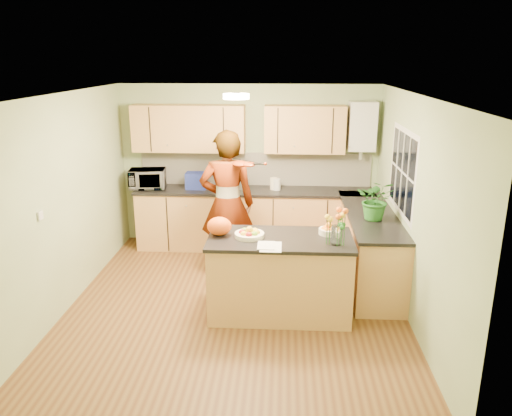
{
  "coord_description": "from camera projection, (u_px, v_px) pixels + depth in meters",
  "views": [
    {
      "loc": [
        0.56,
        -5.42,
        2.89
      ],
      "look_at": [
        0.21,
        0.5,
        1.09
      ],
      "focal_mm": 35.0,
      "sensor_mm": 36.0,
      "label": 1
    }
  ],
  "objects": [
    {
      "name": "floor",
      "position": [
        236.0,
        305.0,
        6.05
      ],
      "size": [
        4.5,
        4.5,
        0.0
      ],
      "primitive_type": "plane",
      "color": "#553218",
      "rests_on": "ground"
    },
    {
      "name": "ceiling",
      "position": [
        233.0,
        95.0,
        5.32
      ],
      "size": [
        4.0,
        4.5,
        0.02
      ],
      "primitive_type": "cube",
      "color": "white",
      "rests_on": "wall_back"
    },
    {
      "name": "wall_back",
      "position": [
        249.0,
        165.0,
        7.84
      ],
      "size": [
        4.0,
        0.02,
        2.5
      ],
      "primitive_type": "cube",
      "color": "gray",
      "rests_on": "floor"
    },
    {
      "name": "wall_front",
      "position": [
        204.0,
        298.0,
        3.54
      ],
      "size": [
        4.0,
        0.02,
        2.5
      ],
      "primitive_type": "cube",
      "color": "gray",
      "rests_on": "floor"
    },
    {
      "name": "wall_left",
      "position": [
        64.0,
        204.0,
        5.8
      ],
      "size": [
        0.02,
        4.5,
        2.5
      ],
      "primitive_type": "cube",
      "color": "gray",
      "rests_on": "floor"
    },
    {
      "name": "wall_right",
      "position": [
        413.0,
        210.0,
        5.58
      ],
      "size": [
        0.02,
        4.5,
        2.5
      ],
      "primitive_type": "cube",
      "color": "gray",
      "rests_on": "floor"
    },
    {
      "name": "back_counter",
      "position": [
        254.0,
        219.0,
        7.77
      ],
      "size": [
        3.64,
        0.62,
        0.94
      ],
      "color": "#B77C49",
      "rests_on": "floor"
    },
    {
      "name": "right_counter",
      "position": [
        369.0,
        246.0,
        6.63
      ],
      "size": [
        0.62,
        2.24,
        0.94
      ],
      "color": "#B77C49",
      "rests_on": "floor"
    },
    {
      "name": "splashback",
      "position": [
        255.0,
        169.0,
        7.83
      ],
      "size": [
        3.6,
        0.02,
        0.52
      ],
      "primitive_type": "cube",
      "color": "white",
      "rests_on": "back_counter"
    },
    {
      "name": "upper_cabinets",
      "position": [
        236.0,
        129.0,
        7.51
      ],
      "size": [
        3.2,
        0.34,
        0.7
      ],
      "color": "#B77C49",
      "rests_on": "wall_back"
    },
    {
      "name": "boiler",
      "position": [
        362.0,
        126.0,
        7.4
      ],
      "size": [
        0.4,
        0.3,
        0.86
      ],
      "color": "silver",
      "rests_on": "wall_back"
    },
    {
      "name": "window_right",
      "position": [
        402.0,
        172.0,
        6.06
      ],
      "size": [
        0.01,
        1.3,
        1.05
      ],
      "color": "silver",
      "rests_on": "wall_right"
    },
    {
      "name": "light_switch",
      "position": [
        40.0,
        215.0,
        5.21
      ],
      "size": [
        0.02,
        0.09,
        0.09
      ],
      "primitive_type": "cube",
      "color": "silver",
      "rests_on": "wall_left"
    },
    {
      "name": "ceiling_lamp",
      "position": [
        236.0,
        96.0,
        5.62
      ],
      "size": [
        0.3,
        0.3,
        0.07
      ],
      "color": "#FFEABF",
      "rests_on": "ceiling"
    },
    {
      "name": "peninsula_island",
      "position": [
        280.0,
        276.0,
        5.75
      ],
      "size": [
        1.63,
        0.84,
        0.94
      ],
      "color": "#B77C49",
      "rests_on": "floor"
    },
    {
      "name": "fruit_dish",
      "position": [
        249.0,
        233.0,
        5.62
      ],
      "size": [
        0.33,
        0.33,
        0.12
      ],
      "color": "#F8EBC6",
      "rests_on": "peninsula_island"
    },
    {
      "name": "orange_bowl",
      "position": [
        329.0,
        229.0,
        5.71
      ],
      "size": [
        0.23,
        0.23,
        0.13
      ],
      "color": "#F8EBC6",
      "rests_on": "peninsula_island"
    },
    {
      "name": "flower_vase",
      "position": [
        337.0,
        217.0,
        5.32
      ],
      "size": [
        0.25,
        0.25,
        0.47
      ],
      "rotation": [
        0.0,
        0.0,
        -0.09
      ],
      "color": "silver",
      "rests_on": "peninsula_island"
    },
    {
      "name": "orange_bag",
      "position": [
        219.0,
        226.0,
        5.67
      ],
      "size": [
        0.32,
        0.28,
        0.21
      ],
      "primitive_type": "ellipsoid",
      "rotation": [
        0.0,
        0.0,
        0.17
      ],
      "color": "#EE5613",
      "rests_on": "peninsula_island"
    },
    {
      "name": "papers",
      "position": [
        271.0,
        247.0,
        5.33
      ],
      "size": [
        0.23,
        0.31,
        0.01
      ],
      "primitive_type": "cube",
      "color": "white",
      "rests_on": "peninsula_island"
    },
    {
      "name": "violinist",
      "position": [
        227.0,
        204.0,
        6.66
      ],
      "size": [
        0.78,
        0.56,
        2.0
      ],
      "primitive_type": "imported",
      "rotation": [
        0.0,
        0.0,
        3.26
      ],
      "color": "#D7A684",
      "rests_on": "floor"
    },
    {
      "name": "violin",
      "position": [
        240.0,
        164.0,
        6.26
      ],
      "size": [
        0.58,
        0.5,
        0.14
      ],
      "primitive_type": null,
      "rotation": [
        0.17,
        0.0,
        -0.61
      ],
      "color": "#4A0F04",
      "rests_on": "violinist"
    },
    {
      "name": "microwave",
      "position": [
        147.0,
        179.0,
        7.67
      ],
      "size": [
        0.58,
        0.43,
        0.3
      ],
      "primitive_type": "imported",
      "rotation": [
        0.0,
        0.0,
        0.13
      ],
      "color": "silver",
      "rests_on": "back_counter"
    },
    {
      "name": "blue_box",
      "position": [
        196.0,
        181.0,
        7.66
      ],
      "size": [
        0.31,
        0.23,
        0.25
      ],
      "primitive_type": "cube",
      "rotation": [
        0.0,
        0.0,
        0.0
      ],
      "color": "navy",
      "rests_on": "back_counter"
    },
    {
      "name": "kettle",
      "position": [
        244.0,
        181.0,
        7.63
      ],
      "size": [
        0.16,
        0.16,
        0.31
      ],
      "rotation": [
        0.0,
        0.0,
        -0.27
      ],
      "color": "silver",
      "rests_on": "back_counter"
    },
    {
      "name": "jar_cream",
      "position": [
        274.0,
        184.0,
        7.62
      ],
      "size": [
        0.14,
        0.14,
        0.18
      ],
      "primitive_type": "cylinder",
      "rotation": [
        0.0,
        0.0,
        0.26
      ],
      "color": "#F8EBC6",
      "rests_on": "back_counter"
    },
    {
      "name": "jar_white",
      "position": [
        277.0,
        184.0,
        7.58
      ],
      "size": [
        0.14,
        0.14,
        0.17
      ],
      "primitive_type": "cylinder",
      "rotation": [
        0.0,
        0.0,
        -0.23
      ],
      "color": "silver",
      "rests_on": "back_counter"
    },
    {
      "name": "potted_plant",
      "position": [
        376.0,
        200.0,
        6.15
      ],
      "size": [
        0.54,
        0.5,
        0.52
      ],
      "primitive_type": "imported",
      "rotation": [
        0.0,
        0.0,
        -0.23
      ],
      "color": "#266923",
      "rests_on": "right_counter"
    }
  ]
}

